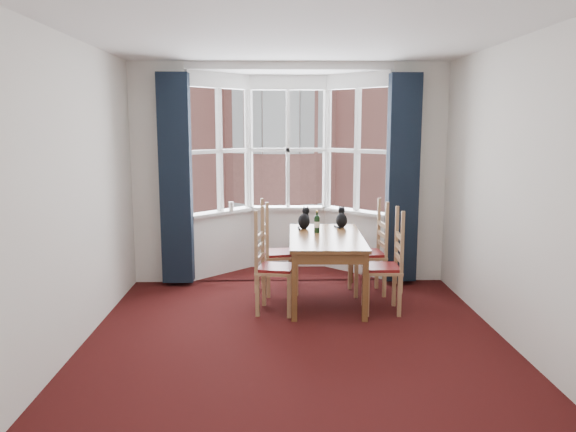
{
  "coord_description": "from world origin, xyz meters",
  "views": [
    {
      "loc": [
        -0.21,
        -4.92,
        2.02
      ],
      "look_at": [
        -0.05,
        1.05,
        1.05
      ],
      "focal_mm": 35.0,
      "sensor_mm": 36.0,
      "label": 1
    }
  ],
  "objects_px": {
    "candle_tall": "(231,206)",
    "chair_right_near": "(390,269)",
    "chair_right_far": "(375,255)",
    "cat_left": "(304,220)",
    "wine_bottle": "(317,223)",
    "chair_left_far": "(272,255)",
    "chair_left_near": "(268,269)",
    "dining_table": "(326,243)",
    "cat_right": "(342,219)"
  },
  "relations": [
    {
      "from": "chair_right_far",
      "to": "candle_tall",
      "type": "relative_size",
      "value": 7.35
    },
    {
      "from": "cat_left",
      "to": "wine_bottle",
      "type": "xyz_separation_m",
      "value": [
        0.14,
        -0.27,
        0.01
      ]
    },
    {
      "from": "cat_left",
      "to": "candle_tall",
      "type": "bearing_deg",
      "value": 142.11
    },
    {
      "from": "candle_tall",
      "to": "chair_left_near",
      "type": "bearing_deg",
      "value": -72.45
    },
    {
      "from": "chair_right_near",
      "to": "cat_left",
      "type": "height_order",
      "value": "cat_left"
    },
    {
      "from": "chair_right_near",
      "to": "cat_right",
      "type": "bearing_deg",
      "value": 113.1
    },
    {
      "from": "chair_right_near",
      "to": "candle_tall",
      "type": "bearing_deg",
      "value": 138.31
    },
    {
      "from": "chair_right_near",
      "to": "cat_left",
      "type": "xyz_separation_m",
      "value": [
        -0.89,
        0.9,
        0.4
      ]
    },
    {
      "from": "dining_table",
      "to": "chair_left_near",
      "type": "height_order",
      "value": "chair_left_near"
    },
    {
      "from": "candle_tall",
      "to": "chair_right_near",
      "type": "bearing_deg",
      "value": -41.69
    },
    {
      "from": "wine_bottle",
      "to": "cat_right",
      "type": "bearing_deg",
      "value": 45.97
    },
    {
      "from": "dining_table",
      "to": "chair_left_near",
      "type": "bearing_deg",
      "value": -149.32
    },
    {
      "from": "cat_left",
      "to": "chair_left_far",
      "type": "bearing_deg",
      "value": -155.41
    },
    {
      "from": "dining_table",
      "to": "chair_left_near",
      "type": "distance_m",
      "value": 0.8
    },
    {
      "from": "chair_left_near",
      "to": "candle_tall",
      "type": "height_order",
      "value": "candle_tall"
    },
    {
      "from": "cat_left",
      "to": "wine_bottle",
      "type": "relative_size",
      "value": 1.08
    },
    {
      "from": "cat_left",
      "to": "candle_tall",
      "type": "height_order",
      "value": "cat_left"
    },
    {
      "from": "dining_table",
      "to": "cat_right",
      "type": "xyz_separation_m",
      "value": [
        0.25,
        0.55,
        0.19
      ]
    },
    {
      "from": "wine_bottle",
      "to": "candle_tall",
      "type": "distance_m",
      "value": 1.48
    },
    {
      "from": "chair_left_far",
      "to": "chair_right_far",
      "type": "distance_m",
      "value": 1.24
    },
    {
      "from": "cat_left",
      "to": "cat_right",
      "type": "height_order",
      "value": "cat_left"
    },
    {
      "from": "chair_left_far",
      "to": "cat_right",
      "type": "height_order",
      "value": "cat_right"
    },
    {
      "from": "wine_bottle",
      "to": "cat_left",
      "type": "bearing_deg",
      "value": 117.05
    },
    {
      "from": "cat_right",
      "to": "wine_bottle",
      "type": "relative_size",
      "value": 1.03
    },
    {
      "from": "dining_table",
      "to": "candle_tall",
      "type": "distance_m",
      "value": 1.7
    },
    {
      "from": "wine_bottle",
      "to": "candle_tall",
      "type": "height_order",
      "value": "wine_bottle"
    },
    {
      "from": "chair_right_far",
      "to": "candle_tall",
      "type": "xyz_separation_m",
      "value": [
        -1.79,
        0.95,
        0.46
      ]
    },
    {
      "from": "candle_tall",
      "to": "cat_left",
      "type": "bearing_deg",
      "value": -37.89
    },
    {
      "from": "chair_left_near",
      "to": "wine_bottle",
      "type": "xyz_separation_m",
      "value": [
        0.58,
        0.6,
        0.4
      ]
    },
    {
      "from": "candle_tall",
      "to": "dining_table",
      "type": "bearing_deg",
      "value": -45.78
    },
    {
      "from": "chair_right_far",
      "to": "cat_right",
      "type": "height_order",
      "value": "cat_right"
    },
    {
      "from": "wine_bottle",
      "to": "chair_right_near",
      "type": "bearing_deg",
      "value": -40.02
    },
    {
      "from": "dining_table",
      "to": "chair_right_near",
      "type": "distance_m",
      "value": 0.82
    },
    {
      "from": "chair_left_far",
      "to": "candle_tall",
      "type": "xyz_separation_m",
      "value": [
        -0.55,
        0.92,
        0.46
      ]
    },
    {
      "from": "chair_right_far",
      "to": "cat_left",
      "type": "height_order",
      "value": "cat_left"
    },
    {
      "from": "chair_right_far",
      "to": "candle_tall",
      "type": "height_order",
      "value": "candle_tall"
    },
    {
      "from": "chair_left_far",
      "to": "chair_left_near",
      "type": "bearing_deg",
      "value": -93.69
    },
    {
      "from": "candle_tall",
      "to": "cat_right",
      "type": "bearing_deg",
      "value": -24.84
    },
    {
      "from": "dining_table",
      "to": "chair_left_far",
      "type": "height_order",
      "value": "chair_left_far"
    },
    {
      "from": "chair_right_near",
      "to": "candle_tall",
      "type": "xyz_separation_m",
      "value": [
        -1.84,
        1.64,
        0.46
      ]
    },
    {
      "from": "chair_right_near",
      "to": "candle_tall",
      "type": "height_order",
      "value": "candle_tall"
    },
    {
      "from": "chair_left_far",
      "to": "cat_right",
      "type": "relative_size",
      "value": 3.4
    },
    {
      "from": "chair_left_near",
      "to": "chair_left_far",
      "type": "relative_size",
      "value": 1.0
    },
    {
      "from": "candle_tall",
      "to": "chair_right_far",
      "type": "bearing_deg",
      "value": -27.96
    },
    {
      "from": "cat_left",
      "to": "chair_right_far",
      "type": "bearing_deg",
      "value": -14.14
    },
    {
      "from": "chair_left_near",
      "to": "cat_right",
      "type": "bearing_deg",
      "value": 46.02
    },
    {
      "from": "cat_left",
      "to": "cat_right",
      "type": "distance_m",
      "value": 0.48
    },
    {
      "from": "chair_left_far",
      "to": "cat_left",
      "type": "xyz_separation_m",
      "value": [
        0.4,
        0.18,
        0.4
      ]
    },
    {
      "from": "chair_left_far",
      "to": "candle_tall",
      "type": "height_order",
      "value": "candle_tall"
    },
    {
      "from": "chair_left_near",
      "to": "chair_right_near",
      "type": "bearing_deg",
      "value": -1.42
    }
  ]
}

